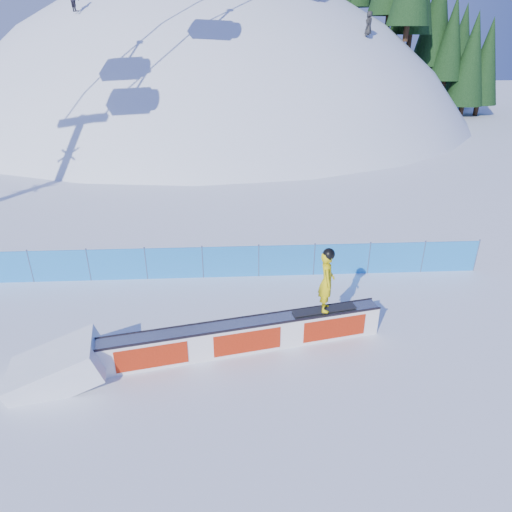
{
  "coord_description": "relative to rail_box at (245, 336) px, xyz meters",
  "views": [
    {
      "loc": [
        2.11,
        -10.06,
        7.91
      ],
      "look_at": [
        2.79,
        2.48,
        1.8
      ],
      "focal_mm": 32.0,
      "sensor_mm": 36.0,
      "label": 1
    }
  ],
  "objects": [
    {
      "name": "ground",
      "position": [
        -2.37,
        -0.21,
        -0.46
      ],
      "size": [
        160.0,
        160.0,
        0.0
      ],
      "primitive_type": "plane",
      "color": "white",
      "rests_on": "ground"
    },
    {
      "name": "snow_hill",
      "position": [
        -2.37,
        41.79,
        -18.46
      ],
      "size": [
        64.0,
        64.0,
        64.0
      ],
      "color": "white",
      "rests_on": "ground"
    },
    {
      "name": "treeline",
      "position": [
        20.76,
        42.2,
        8.33
      ],
      "size": [
        18.0,
        12.46,
        18.27
      ],
      "color": "black",
      "rests_on": "ground"
    },
    {
      "name": "safety_fence",
      "position": [
        -2.37,
        4.29,
        0.14
      ],
      "size": [
        22.05,
        0.05,
        1.3
      ],
      "color": "#207ED3",
      "rests_on": "ground"
    },
    {
      "name": "rail_box",
      "position": [
        0.0,
        0.0,
        0.0
      ],
      "size": [
        7.75,
        2.09,
        0.94
      ],
      "rotation": [
        0.0,
        0.0,
        0.2
      ],
      "color": "white",
      "rests_on": "ground"
    },
    {
      "name": "snow_ramp",
      "position": [
        -4.77,
        -0.97,
        -0.46
      ],
      "size": [
        2.63,
        1.93,
        1.48
      ],
      "primitive_type": null,
      "rotation": [
        0.0,
        -0.31,
        0.2
      ],
      "color": "white",
      "rests_on": "ground"
    },
    {
      "name": "snowboarder",
      "position": [
        2.25,
        0.46,
        1.41
      ],
      "size": [
        1.86,
        0.69,
        1.91
      ],
      "rotation": [
        0.0,
        0.0,
        1.45
      ],
      "color": "black",
      "rests_on": "rail_box"
    }
  ]
}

